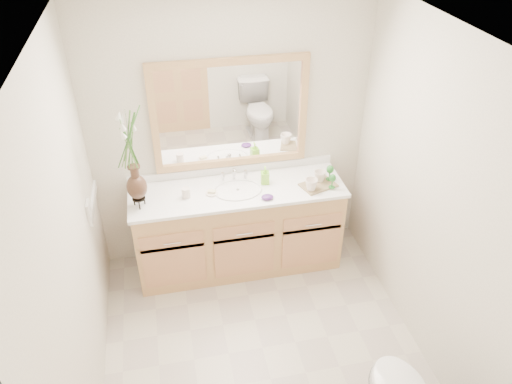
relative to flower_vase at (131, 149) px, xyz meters
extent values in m
plane|color=#B9AC9E|center=(0.82, -0.93, -1.36)|extent=(2.60, 2.60, 0.00)
cube|color=white|center=(0.82, -0.93, 1.04)|extent=(2.40, 2.60, 0.02)
cube|color=silver|center=(0.82, 0.37, -0.16)|extent=(2.40, 0.02, 2.40)
cube|color=silver|center=(-0.38, -0.93, -0.16)|extent=(0.02, 2.60, 2.40)
cube|color=silver|center=(2.02, -0.93, -0.16)|extent=(0.02, 2.60, 2.40)
cube|color=tan|center=(0.82, 0.08, -0.96)|extent=(1.80, 0.55, 0.80)
cube|color=white|center=(0.82, 0.08, -0.55)|extent=(1.84, 0.57, 0.03)
ellipsoid|color=white|center=(0.82, 0.06, -0.59)|extent=(0.38, 0.30, 0.12)
cylinder|color=silver|center=(0.82, 0.24, -0.48)|extent=(0.02, 0.02, 0.11)
cylinder|color=silver|center=(0.72, 0.24, -0.49)|extent=(0.02, 0.02, 0.08)
cylinder|color=silver|center=(0.92, 0.24, -0.49)|extent=(0.02, 0.02, 0.08)
cube|color=white|center=(0.82, 0.35, 0.04)|extent=(1.20, 0.01, 0.85)
cube|color=tan|center=(0.82, 0.34, 0.50)|extent=(1.32, 0.04, 0.06)
cube|color=tan|center=(0.82, 0.34, -0.41)|extent=(1.32, 0.04, 0.06)
cube|color=tan|center=(0.19, 0.34, 0.04)|extent=(0.06, 0.04, 0.85)
cube|color=tan|center=(1.45, 0.34, 0.04)|extent=(0.06, 0.04, 0.85)
cube|color=white|center=(-0.37, -0.17, -0.38)|extent=(0.02, 0.12, 0.12)
cylinder|color=black|center=(0.00, 0.00, -0.45)|extent=(0.10, 0.10, 0.01)
ellipsoid|color=#321D16|center=(0.00, 0.00, -0.34)|extent=(0.16, 0.16, 0.21)
cylinder|color=#321D16|center=(0.00, 0.00, -0.21)|extent=(0.07, 0.07, 0.10)
cylinder|color=#4C7A33|center=(0.00, 0.00, 0.04)|extent=(0.06, 0.06, 0.38)
cylinder|color=silver|center=(0.38, 0.05, -0.49)|extent=(0.07, 0.07, 0.09)
cylinder|color=silver|center=(0.60, 0.05, -0.52)|extent=(0.10, 0.10, 0.01)
cube|color=beige|center=(0.60, 0.05, -0.51)|extent=(0.07, 0.06, 0.02)
imported|color=#82D632|center=(1.07, 0.13, -0.46)|extent=(0.07, 0.07, 0.14)
ellipsoid|color=#4B2268|center=(1.04, -0.11, -0.51)|extent=(0.11, 0.09, 0.04)
cube|color=olive|center=(1.51, -0.01, -0.52)|extent=(0.34, 0.28, 0.01)
imported|color=silver|center=(1.43, -0.08, -0.46)|extent=(0.13, 0.13, 0.11)
imported|color=silver|center=(1.54, 0.04, -0.46)|extent=(0.12, 0.12, 0.10)
cylinder|color=#28792B|center=(1.61, -0.08, -0.51)|extent=(0.05, 0.05, 0.01)
cylinder|color=#28792B|center=(1.61, -0.08, -0.47)|extent=(0.01, 0.01, 0.08)
ellipsoid|color=#28792B|center=(1.61, -0.08, -0.42)|extent=(0.06, 0.06, 0.07)
cylinder|color=#28792B|center=(1.63, 0.04, -0.51)|extent=(0.06, 0.06, 0.01)
cylinder|color=#28792B|center=(1.63, 0.04, -0.47)|extent=(0.01, 0.01, 0.09)
ellipsoid|color=#28792B|center=(1.63, 0.04, -0.41)|extent=(0.06, 0.06, 0.07)
camera|label=1|loc=(0.25, -3.42, 1.83)|focal=35.00mm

